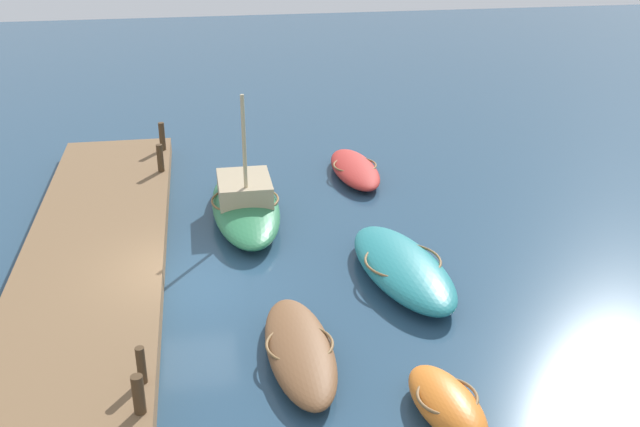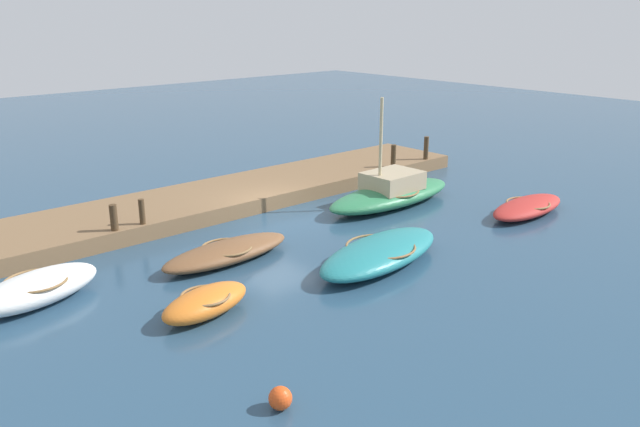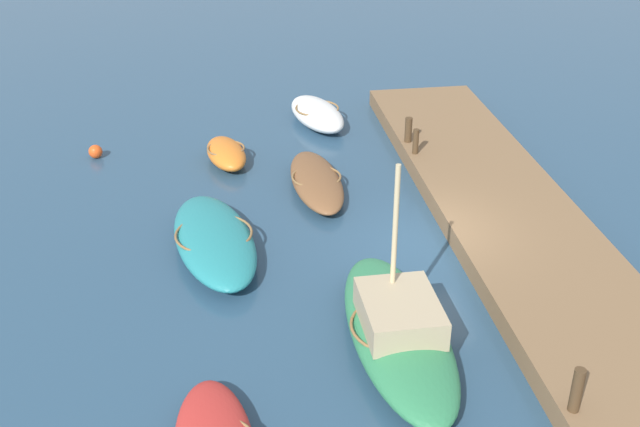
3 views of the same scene
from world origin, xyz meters
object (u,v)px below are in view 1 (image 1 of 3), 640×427
Objects in this scene: dinghy_orange at (447,403)px; mooring_post_mid_west at (160,158)px; mooring_post_east at (138,394)px; rowboat_brown at (300,350)px; mooring_post_west at (162,136)px; mooring_post_mid_east at (141,365)px; rowboat_red at (355,169)px; sailboat_green at (245,202)px; motorboat_teal at (403,267)px.

mooring_post_mid_west is at bearing -166.07° from dinghy_orange.
dinghy_orange is 2.79× the size of mooring_post_mid_west.
rowboat_brown is at bearing 120.28° from mooring_post_east.
mooring_post_west is at bearing -169.20° from dinghy_orange.
mooring_post_east is at bearing -61.67° from rowboat_brown.
dinghy_orange is at bearing 77.06° from mooring_post_mid_east.
mooring_post_east is (13.09, -6.97, 0.70)m from rowboat_red.
rowboat_brown is at bearing -142.18° from dinghy_orange.
dinghy_orange is at bearing 21.04° from mooring_post_west.
mooring_post_west is 14.56m from mooring_post_mid_east.
dinghy_orange is (10.57, 3.39, -0.17)m from sailboat_green.
sailboat_green is at bearing 26.99° from mooring_post_west.
rowboat_brown is 4.52× the size of mooring_post_mid_west.
rowboat_brown is at bearing 14.23° from mooring_post_west.
mooring_post_mid_west reaches higher than rowboat_red.
mooring_post_mid_west is at bearing 180.00° from mooring_post_mid_east.
mooring_post_mid_west is at bearing -165.00° from rowboat_brown.
motorboat_teal is (7.76, -0.24, 0.09)m from rowboat_red.
rowboat_brown is at bearing -53.59° from motorboat_teal.
dinghy_orange is at bearing 46.10° from rowboat_brown.
mooring_post_west is at bearing 180.00° from mooring_post_east.
sailboat_green reaches higher than mooring_post_east.
sailboat_green reaches higher than mooring_post_mid_east.
sailboat_green is 9.57m from mooring_post_mid_east.
sailboat_green is 6.10m from mooring_post_west.
rowboat_red is at bearing 166.25° from dinghy_orange.
rowboat_brown is (11.09, -3.54, 0.00)m from rowboat_red.
mooring_post_east is at bearing -30.61° from rowboat_red.
mooring_post_west is at bearing -153.82° from sailboat_green.
mooring_post_mid_east is (1.02, -3.43, 0.69)m from rowboat_brown.
mooring_post_west reaches higher than rowboat_red.
rowboat_brown is 4.17× the size of mooring_post_west.
motorboat_teal is 12.25m from mooring_post_west.
sailboat_green is 4.20m from mooring_post_mid_west.
mooring_post_west is (-5.41, -2.75, 0.59)m from sailboat_green.
mooring_post_east is at bearing -16.01° from sailboat_green.
mooring_post_mid_west is at bearing 180.00° from mooring_post_east.
mooring_post_mid_west reaches higher than rowboat_brown.
dinghy_orange is 3.27× the size of mooring_post_mid_east.
dinghy_orange is 17.13m from mooring_post_west.
rowboat_red is 13.99m from mooring_post_mid_east.
mooring_post_west reaches higher than rowboat_brown.
mooring_post_east is (-0.43, -6.14, 0.65)m from dinghy_orange.
mooring_post_west is (-10.22, -6.73, 0.72)m from motorboat_teal.
mooring_post_mid_east reaches higher than rowboat_red.
sailboat_green is 6.41× the size of mooring_post_mid_west.
rowboat_brown is 11.79m from mooring_post_mid_west.
motorboat_teal reaches higher than rowboat_brown.
mooring_post_mid_west is 1.16× the size of mooring_post_east.
mooring_post_east is at bearing 0.00° from mooring_post_mid_east.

